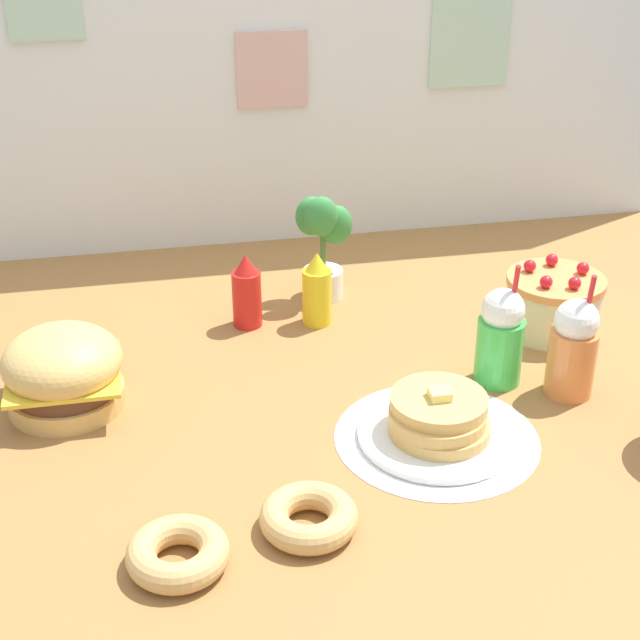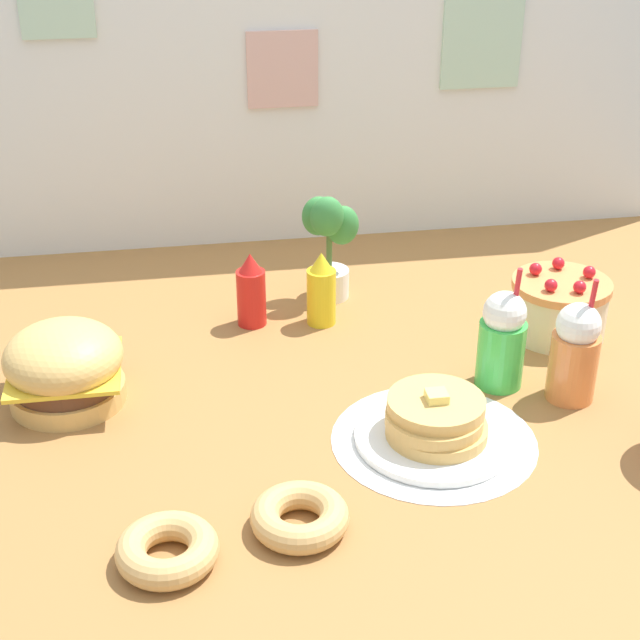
% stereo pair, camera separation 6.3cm
% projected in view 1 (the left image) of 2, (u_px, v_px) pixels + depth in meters
% --- Properties ---
extents(ground_plane, '(2.41, 2.02, 0.02)m').
position_uv_depth(ground_plane, '(353.00, 421.00, 2.06)').
color(ground_plane, '#9E6B38').
extents(back_wall, '(2.41, 0.04, 0.98)m').
position_uv_depth(back_wall, '(275.00, 75.00, 2.70)').
color(back_wall, silver).
rests_on(back_wall, ground_plane).
extents(doily_mat, '(0.42, 0.42, 0.00)m').
position_uv_depth(doily_mat, '(437.00, 438.00, 1.99)').
color(doily_mat, white).
rests_on(doily_mat, ground_plane).
extents(burger, '(0.26, 0.26, 0.18)m').
position_uv_depth(burger, '(63.00, 371.00, 2.06)').
color(burger, '#DBA859').
rests_on(burger, ground_plane).
extents(pancake_stack, '(0.33, 0.33, 0.11)m').
position_uv_depth(pancake_stack, '(438.00, 421.00, 1.96)').
color(pancake_stack, white).
rests_on(pancake_stack, doily_mat).
extents(layer_cake, '(0.24, 0.24, 0.18)m').
position_uv_depth(layer_cake, '(553.00, 303.00, 2.37)').
color(layer_cake, beige).
rests_on(layer_cake, ground_plane).
extents(ketchup_bottle, '(0.07, 0.07, 0.19)m').
position_uv_depth(ketchup_bottle, '(247.00, 293.00, 2.39)').
color(ketchup_bottle, red).
rests_on(ketchup_bottle, ground_plane).
extents(mustard_bottle, '(0.07, 0.07, 0.19)m').
position_uv_depth(mustard_bottle, '(317.00, 291.00, 2.40)').
color(mustard_bottle, yellow).
rests_on(mustard_bottle, ground_plane).
extents(cream_soda_cup, '(0.11, 0.11, 0.29)m').
position_uv_depth(cream_soda_cup, '(500.00, 337.00, 2.14)').
color(cream_soda_cup, green).
rests_on(cream_soda_cup, ground_plane).
extents(orange_float_cup, '(0.11, 0.11, 0.29)m').
position_uv_depth(orange_float_cup, '(573.00, 348.00, 2.09)').
color(orange_float_cup, orange).
rests_on(orange_float_cup, ground_plane).
extents(donut_pink_glaze, '(0.18, 0.18, 0.05)m').
position_uv_depth(donut_pink_glaze, '(178.00, 552.00, 1.64)').
color(donut_pink_glaze, tan).
rests_on(donut_pink_glaze, ground_plane).
extents(donut_chocolate, '(0.18, 0.18, 0.05)m').
position_uv_depth(donut_chocolate, '(309.00, 516.00, 1.72)').
color(donut_chocolate, tan).
rests_on(donut_chocolate, ground_plane).
extents(potted_plant, '(0.15, 0.11, 0.29)m').
position_uv_depth(potted_plant, '(323.00, 242.00, 2.50)').
color(potted_plant, white).
rests_on(potted_plant, ground_plane).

